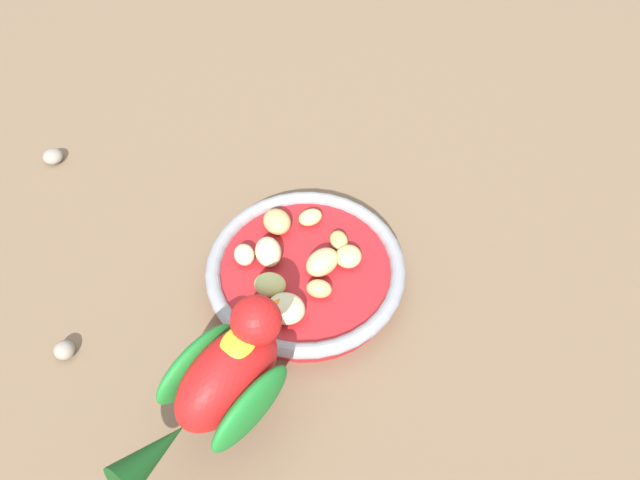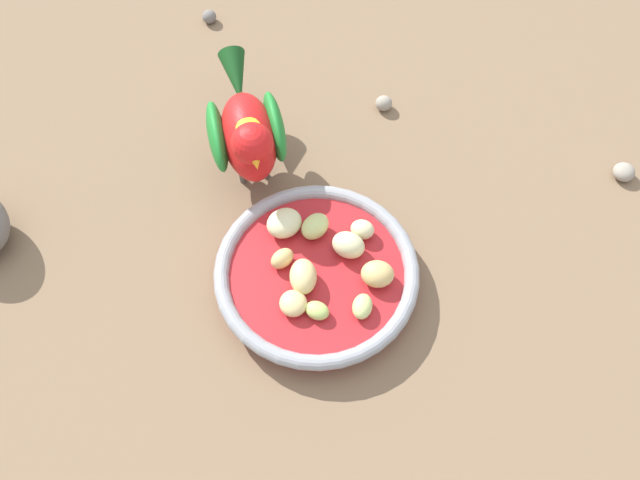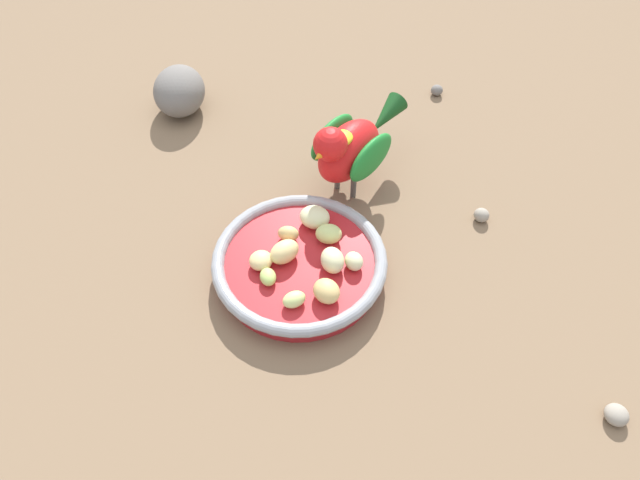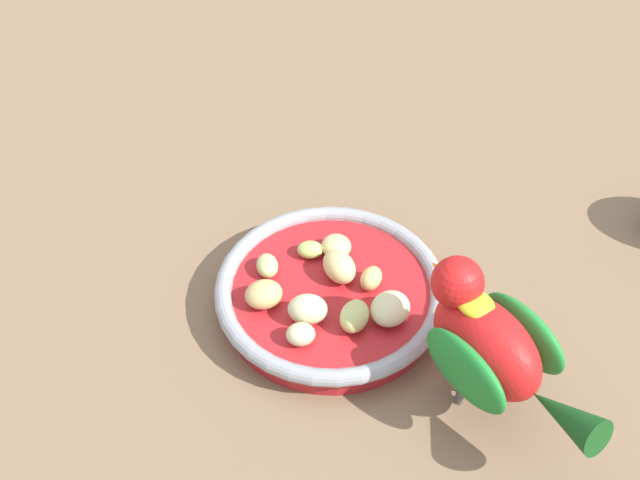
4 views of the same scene
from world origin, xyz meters
name	(u,v)px [view 1 (image 1 of 4)]	position (x,y,z in m)	size (l,w,h in m)	color
ground_plane	(313,285)	(0.00, 0.00, 0.00)	(4.00, 4.00, 0.00)	#7A6047
feeding_bowl	(305,272)	(-0.01, 0.00, 0.02)	(0.21, 0.21, 0.03)	#AD1E23
apple_piece_0	(270,285)	(-0.02, -0.05, 0.04)	(0.03, 0.02, 0.03)	#C6D17A
apple_piece_1	(319,289)	(0.02, -0.02, 0.04)	(0.03, 0.02, 0.02)	tan
apple_piece_2	(322,262)	(0.01, 0.01, 0.04)	(0.04, 0.03, 0.03)	#E5C67F
apple_piece_3	(286,309)	(0.01, -0.06, 0.04)	(0.04, 0.03, 0.03)	beige
apple_piece_4	(341,241)	(0.00, 0.05, 0.03)	(0.02, 0.02, 0.02)	#B2CC66
apple_piece_5	(244,255)	(-0.07, -0.03, 0.04)	(0.03, 0.02, 0.02)	beige
apple_piece_6	(268,252)	(-0.05, -0.02, 0.04)	(0.04, 0.03, 0.03)	beige
apple_piece_7	(277,222)	(-0.07, 0.02, 0.04)	(0.03, 0.03, 0.02)	tan
apple_piece_8	(348,256)	(0.02, 0.03, 0.04)	(0.03, 0.03, 0.02)	#E5C67F
apple_piece_9	(310,217)	(-0.04, 0.05, 0.03)	(0.03, 0.02, 0.02)	#C6D17A
parrot	(224,378)	(0.03, -0.16, 0.08)	(0.09, 0.19, 0.13)	#59544C
pebble_1	(53,156)	(-0.39, -0.05, 0.01)	(0.02, 0.02, 0.02)	gray
pebble_2	(64,350)	(-0.14, -0.22, 0.01)	(0.02, 0.02, 0.02)	gray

